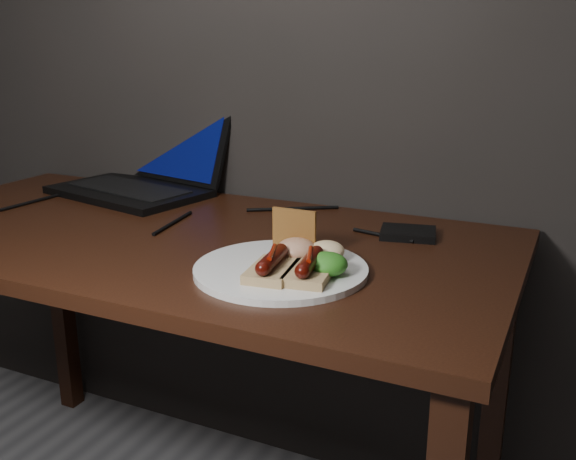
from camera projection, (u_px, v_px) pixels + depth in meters
The scene contains 11 objects.
desk at pixel (175, 272), 1.38m from camera, with size 1.40×0.70×0.75m.
laptop at pixel (145, 171), 1.70m from camera, with size 0.46×0.41×0.25m.
hard_drive at pixel (408, 233), 1.32m from camera, with size 0.11×0.09×0.02m, color black.
desk_cables at pixel (205, 214), 1.48m from camera, with size 0.95×0.37×0.01m.
plate at pixel (281, 269), 1.12m from camera, with size 0.31×0.31×0.01m, color white.
bread_sausage_center at pixel (272, 266), 1.07m from camera, with size 0.08×0.12×0.04m.
bread_sausage_right at pixel (310, 268), 1.06m from camera, with size 0.09×0.12×0.04m.
crispbread at pixel (294, 232), 1.17m from camera, with size 0.09×0.01×0.09m, color #A66C2D.
salad_greens at pixel (327, 264), 1.07m from camera, with size 0.07×0.07×0.04m, color #1F5C12.
salsa_mound at pixel (296, 249), 1.15m from camera, with size 0.07×0.07×0.04m, color maroon.
coleslaw_mound at pixel (327, 251), 1.14m from camera, with size 0.06×0.06×0.04m, color #EDE8CD.
Camera 1 is at (0.77, 0.31, 1.15)m, focal length 40.00 mm.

